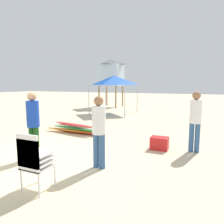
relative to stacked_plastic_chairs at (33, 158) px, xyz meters
The scene contains 9 objects.
ground 2.18m from the stacked_plastic_chairs, 148.65° to the left, with size 80.00×80.00×0.00m, color beige.
stacked_plastic_chairs is the anchor object (origin of this frame).
surfboard_pile 4.62m from the stacked_plastic_chairs, 114.78° to the left, with size 2.70×0.70×0.40m.
lifeguard_near_left 1.87m from the stacked_plastic_chairs, 134.34° to the left, with size 0.32×0.32×1.78m.
lifeguard_near_center 4.45m from the stacked_plastic_chairs, 54.49° to the left, with size 0.32×0.32×1.77m.
lifeguard_near_right 1.60m from the stacked_plastic_chairs, 68.36° to the left, with size 0.32×0.32×1.70m.
popup_canopy 10.48m from the stacked_plastic_chairs, 105.28° to the left, with size 2.51×2.51×2.55m.
lifeguard_tower 14.76m from the stacked_plastic_chairs, 108.69° to the left, with size 1.98×1.98×4.07m.
cooler_box 3.82m from the stacked_plastic_chairs, 64.97° to the left, with size 0.52×0.37×0.38m, color red.
Camera 1 is at (4.53, -3.78, 1.97)m, focal length 33.11 mm.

